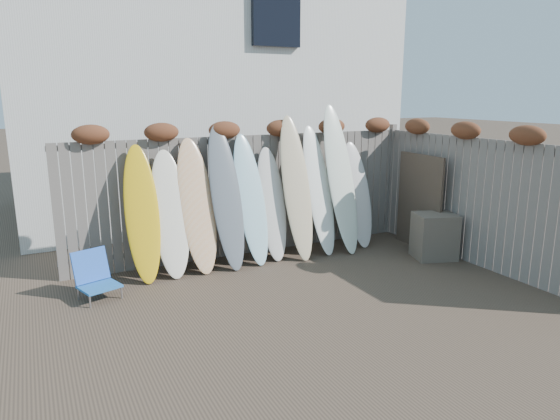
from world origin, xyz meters
name	(u,v)px	position (x,y,z in m)	size (l,w,h in m)	color
ground	(321,304)	(0.00, 0.00, 0.00)	(80.00, 80.00, 0.00)	#493A2D
back_fence	(251,184)	(0.06, 2.39, 1.18)	(6.05, 0.28, 2.24)	slate
right_fence	(479,194)	(2.99, 0.25, 1.14)	(0.28, 4.40, 2.24)	slate
house	(197,70)	(0.50, 6.50, 3.20)	(8.50, 5.50, 6.33)	silver
beach_chair	(95,276)	(-2.58, 1.55, 0.29)	(0.61, 0.63, 0.63)	#2469B8
wooden_crate	(434,236)	(2.64, 0.77, 0.37)	(0.64, 0.53, 0.75)	#735D56
lattice_panel	(419,202)	(2.80, 1.36, 0.83)	(0.05, 1.10, 1.65)	brown
surfboard_0	(142,214)	(-1.83, 1.97, 0.98)	(0.48, 0.07, 2.03)	gold
surfboard_1	(170,214)	(-1.43, 1.98, 0.93)	(0.53, 0.07, 1.93)	white
surfboard_2	(197,206)	(-1.01, 1.99, 1.01)	(0.55, 0.07, 2.10)	#FFB685
surfboard_3	(226,197)	(-0.55, 1.96, 1.10)	(0.49, 0.07, 2.29)	slate
surfboard_4	(251,199)	(-0.12, 1.98, 1.02)	(0.48, 0.07, 2.13)	#A1D3E4
surfboard_5	(272,204)	(0.26, 2.01, 0.91)	(0.46, 0.07, 1.89)	silver
surfboard_6	(296,187)	(0.66, 1.91, 1.16)	(0.47, 0.07, 2.42)	beige
surfboard_7	(319,190)	(1.12, 1.96, 1.07)	(0.47, 0.07, 2.23)	white
surfboard_8	(341,179)	(1.51, 1.90, 1.25)	(0.50, 0.07, 2.60)	silver
surfboard_9	(357,194)	(1.94, 1.99, 0.92)	(0.52, 0.07, 1.91)	silver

